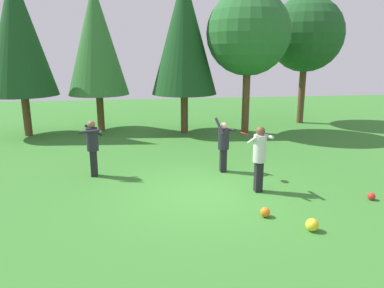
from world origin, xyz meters
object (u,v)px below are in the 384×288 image
tree_far_right (306,35)px  ball_yellow (312,225)px  tree_right (248,34)px  person_catcher (260,153)px  person_bystander (93,144)px  ball_red (371,196)px  tree_center (184,35)px  tree_left (96,40)px  frisbee (245,133)px  tree_far_left (18,34)px  person_thrower (224,143)px  ball_orange (265,212)px

tree_far_right → ball_yellow: bearing=-113.2°
ball_yellow → tree_right: tree_right is taller
person_catcher → person_bystander: person_catcher is taller
tree_far_right → tree_right: bearing=-151.1°
ball_red → tree_center: 10.31m
person_bystander → tree_far_right: 12.59m
tree_left → frisbee: bearing=-58.0°
tree_center → tree_far_left: size_ratio=1.00×
person_catcher → tree_right: tree_right is taller
ball_yellow → tree_left: bearing=115.4°
person_thrower → person_bystander: person_thrower is taller
ball_red → person_catcher: bearing=159.5°
tree_left → tree_center: bearing=-15.6°
ball_red → person_thrower: bearing=139.1°
tree_right → tree_far_left: size_ratio=0.89×
frisbee → ball_yellow: 3.66m
person_catcher → tree_far_right: (5.30, 9.09, 3.40)m
ball_yellow → tree_far_right: size_ratio=0.04×
ball_red → tree_far_right: bearing=75.3°
tree_far_left → ball_yellow: bearing=-51.0°
tree_center → tree_left: (-3.86, 1.08, -0.21)m
frisbee → tree_right: (1.82, 6.04, 3.04)m
tree_right → tree_far_left: bearing=174.8°
person_catcher → person_bystander: (-4.47, 1.94, -0.05)m
person_catcher → frisbee: person_catcher is taller
tree_center → person_thrower: bearing=-85.6°
person_catcher → ball_yellow: 2.53m
tree_right → tree_far_right: bearing=28.9°
person_bystander → tree_center: tree_center is taller
person_thrower → tree_right: size_ratio=0.28×
tree_far_left → tree_far_right: (13.27, 1.08, 0.09)m
tree_left → ball_yellow: bearing=-64.6°
person_catcher → ball_yellow: size_ratio=6.45×
ball_orange → tree_far_left: (-7.62, 9.55, 4.25)m
person_catcher → tree_left: bearing=24.5°
frisbee → person_thrower: bearing=123.8°
tree_far_left → tree_far_right: size_ratio=1.11×
ball_red → ball_yellow: (-2.25, -1.34, 0.04)m
person_bystander → ball_yellow: person_bystander is taller
tree_far_left → person_bystander: bearing=-60.1°
ball_orange → person_catcher: bearing=77.5°
tree_far_left → tree_left: bearing=13.1°
ball_yellow → person_bystander: bearing=138.8°
frisbee → tree_left: size_ratio=0.05×
person_bystander → ball_orange: size_ratio=7.45×
person_thrower → tree_far_right: size_ratio=0.27×
tree_right → tree_far_right: tree_far_right is taller
tree_center → tree_far_right: (6.30, 1.43, 0.11)m
person_bystander → ball_orange: 5.47m
frisbee → ball_red: (2.74, -2.08, -1.26)m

